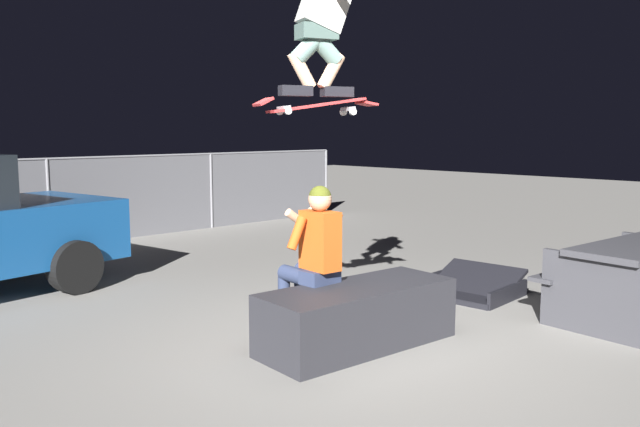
# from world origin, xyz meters

# --- Properties ---
(ground_plane) EXTENTS (40.00, 40.00, 0.00)m
(ground_plane) POSITION_xyz_m (0.00, 0.00, 0.00)
(ground_plane) COLOR gray
(ledge_box_main) EXTENTS (1.79, 0.82, 0.52)m
(ledge_box_main) POSITION_xyz_m (-0.01, 0.03, 0.26)
(ledge_box_main) COLOR #28282D
(ledge_box_main) RESTS_ON ground
(person_sitting_on_ledge) EXTENTS (0.60, 0.77, 1.35)m
(person_sitting_on_ledge) POSITION_xyz_m (-0.15, 0.44, 0.76)
(person_sitting_on_ledge) COLOR #2D3856
(person_sitting_on_ledge) RESTS_ON ground
(skateboard) EXTENTS (1.02, 0.54, 0.14)m
(skateboard) POSITION_xyz_m (-0.30, 0.24, 2.01)
(skateboard) COLOR #B72D2D
(skater_airborne) EXTENTS (0.63, 0.86, 1.12)m
(skater_airborne) POSITION_xyz_m (-0.24, 0.22, 2.69)
(skater_airborne) COLOR black
(kicker_ramp) EXTENTS (1.01, 1.03, 0.37)m
(kicker_ramp) POSITION_xyz_m (2.16, 0.33, 0.06)
(kicker_ramp) COLOR black
(kicker_ramp) RESTS_ON ground
(fence_back) EXTENTS (12.05, 0.05, 1.39)m
(fence_back) POSITION_xyz_m (0.00, 6.47, 0.74)
(fence_back) COLOR slate
(fence_back) RESTS_ON ground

